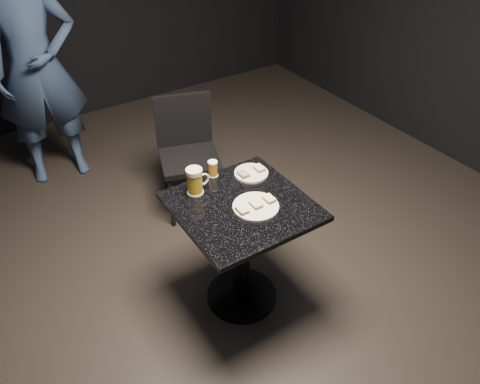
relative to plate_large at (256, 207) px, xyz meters
The scene contains 10 objects.
floor 0.76m from the plate_large, 125.35° to the left, with size 6.00×6.00×0.00m, color black.
plate_large is the anchor object (origin of this frame).
plate_small 0.31m from the plate_large, 60.44° to the left, with size 0.20×0.20×0.01m, color silver.
patron 2.19m from the plate_large, 105.57° to the left, with size 0.69×0.45×1.89m, color navy.
table 0.26m from the plate_large, 125.35° to the left, with size 0.70×0.70×0.75m.
beer_mug 0.36m from the plate_large, 125.11° to the left, with size 0.14×0.09×0.16m.
beer_tumbler 0.39m from the plate_large, 96.02° to the left, with size 0.06×0.06×0.10m.
chair 1.14m from the plate_large, 82.28° to the left, with size 0.53×0.53×0.88m.
canapes_on_plate_large 0.02m from the plate_large, behind, with size 0.22×0.07×0.02m.
canapes_on_plate_small 0.31m from the plate_large, 60.44° to the left, with size 0.16×0.07×0.02m.
Camera 1 is at (-1.08, -1.66, 2.32)m, focal length 35.00 mm.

